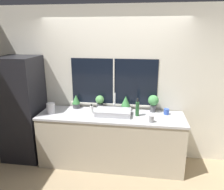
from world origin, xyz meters
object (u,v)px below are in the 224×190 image
object	(u,v)px
potted_plant_far_right	(153,102)
refrigerator	(22,109)
kettle	(51,108)
soap_bottle	(92,109)
potted_plant_center_right	(126,102)
potted_plant_far_left	(76,101)
sink	(113,112)
mug_blue	(166,112)
mug_grey	(151,119)
bottle_tall	(137,108)
potted_plant_center_left	(100,102)

from	to	relation	value
potted_plant_far_right	refrigerator	bearing A→B (deg)	-174.24
potted_plant_far_right	kettle	bearing A→B (deg)	-169.74
soap_bottle	potted_plant_center_right	bearing A→B (deg)	21.14
potted_plant_far_left	potted_plant_center_right	distance (m)	0.90
refrigerator	sink	xyz separation A→B (m)	(1.65, -0.01, 0.03)
potted_plant_far_right	soap_bottle	bearing A→B (deg)	-168.16
soap_bottle	mug_blue	world-z (taller)	soap_bottle
mug_blue	potted_plant_far_left	bearing A→B (deg)	176.55
mug_grey	bottle_tall	bearing A→B (deg)	133.36
potted_plant_center_right	mug_blue	bearing A→B (deg)	-7.86
sink	potted_plant_far_left	size ratio (longest dim) A/B	2.39
refrigerator	mug_blue	xyz separation A→B (m)	(2.53, 0.14, 0.04)
potted_plant_far_left	mug_blue	size ratio (longest dim) A/B	2.48
refrigerator	potted_plant_far_right	size ratio (longest dim) A/B	6.21
kettle	potted_plant_center_right	bearing A→B (deg)	14.02
refrigerator	soap_bottle	size ratio (longest dim) A/B	11.52
mug_blue	potted_plant_far_right	bearing A→B (deg)	156.50
mug_grey	mug_blue	world-z (taller)	mug_grey
potted_plant_center_right	mug_grey	distance (m)	0.65
sink	kettle	distance (m)	1.07
mug_blue	kettle	xyz separation A→B (m)	(-1.95, -0.22, 0.05)
sink	mug_grey	xyz separation A→B (m)	(0.62, -0.22, 0.01)
potted_plant_center_right	potted_plant_far_right	bearing A→B (deg)	0.00
bottle_tall	mug_grey	world-z (taller)	bottle_tall
potted_plant_center_right	kettle	world-z (taller)	potted_plant_center_right
sink	potted_plant_center_right	size ratio (longest dim) A/B	2.23
potted_plant_far_left	mug_blue	bearing A→B (deg)	-3.45
refrigerator	mug_grey	bearing A→B (deg)	-5.89
sink	bottle_tall	distance (m)	0.41
refrigerator	soap_bottle	world-z (taller)	refrigerator
refrigerator	sink	distance (m)	1.65
potted_plant_far_right	soap_bottle	xyz separation A→B (m)	(-1.04, -0.22, -0.12)
mug_grey	potted_plant_far_right	bearing A→B (deg)	85.21
potted_plant_center_left	mug_grey	distance (m)	1.02
refrigerator	potted_plant_center_right	world-z (taller)	refrigerator
refrigerator	sink	world-z (taller)	refrigerator
potted_plant_center_right	kettle	size ratio (longest dim) A/B	1.34
sink	potted_plant_center_left	distance (m)	0.38
bottle_tall	potted_plant_center_right	bearing A→B (deg)	132.78
potted_plant_far_left	potted_plant_far_right	xyz separation A→B (m)	(1.38, 0.00, 0.06)
refrigerator	mug_grey	xyz separation A→B (m)	(2.27, -0.23, 0.04)
soap_bottle	mug_grey	world-z (taller)	soap_bottle
potted_plant_center_left	mug_blue	bearing A→B (deg)	-4.74
mug_blue	bottle_tall	bearing A→B (deg)	-164.77
potted_plant_far_left	potted_plant_far_right	bearing A→B (deg)	0.00
potted_plant_far_left	refrigerator	bearing A→B (deg)	-165.97
potted_plant_center_right	bottle_tall	distance (m)	0.31
sink	potted_plant_far_right	distance (m)	0.72
potted_plant_far_right	mug_blue	world-z (taller)	potted_plant_far_right
potted_plant_center_left	potted_plant_far_right	world-z (taller)	potted_plant_far_right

